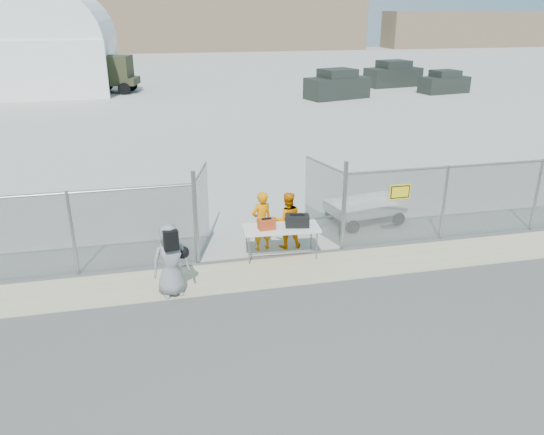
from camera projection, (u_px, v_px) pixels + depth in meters
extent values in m
plane|color=#454343|center=(291.00, 291.00, 12.55)|extent=(160.00, 160.00, 0.00)
cube|color=#ACABA1|center=(180.00, 79.00, 50.67)|extent=(160.00, 80.00, 0.01)
cube|color=#C0B48B|center=(281.00, 272.00, 13.45)|extent=(44.00, 1.60, 0.01)
cube|color=#BF401A|center=(267.00, 224.00, 13.82)|extent=(0.45, 0.32, 0.27)
cube|color=black|center=(297.00, 221.00, 14.00)|extent=(0.69, 0.48, 0.30)
imported|color=orange|center=(262.00, 221.00, 14.43)|extent=(0.71, 0.57, 1.68)
imported|color=orange|center=(287.00, 220.00, 14.59)|extent=(0.82, 0.65, 1.61)
imported|color=gray|center=(171.00, 260.00, 12.10)|extent=(0.94, 0.70, 1.74)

